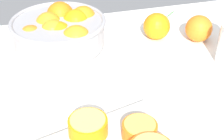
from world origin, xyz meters
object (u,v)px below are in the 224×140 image
(orange_half_0, at_px, (140,130))
(loose_orange_0, at_px, (199,29))
(fruit_bowl, at_px, (60,31))
(loose_orange_1, at_px, (157,26))
(orange_half_2, at_px, (88,126))

(orange_half_0, height_order, loose_orange_0, loose_orange_0)
(fruit_bowl, relative_size, orange_half_0, 3.93)
(loose_orange_1, bearing_deg, fruit_bowl, 175.70)
(fruit_bowl, relative_size, orange_half_2, 3.47)
(loose_orange_0, bearing_deg, orange_half_2, -141.90)
(orange_half_0, distance_m, loose_orange_0, 0.46)
(fruit_bowl, bearing_deg, orange_half_2, -90.57)
(fruit_bowl, xyz_separation_m, loose_orange_0, (0.40, -0.07, -0.01))
(loose_orange_0, height_order, loose_orange_1, loose_orange_1)
(orange_half_0, height_order, orange_half_2, orange_half_2)
(fruit_bowl, bearing_deg, loose_orange_0, -9.58)
(orange_half_2, relative_size, loose_orange_0, 0.98)
(orange_half_2, xyz_separation_m, loose_orange_1, (0.29, 0.36, 0.00))
(fruit_bowl, height_order, loose_orange_1, fruit_bowl)
(loose_orange_0, distance_m, loose_orange_1, 0.12)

